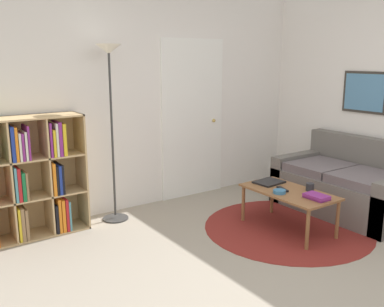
{
  "coord_description": "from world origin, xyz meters",
  "views": [
    {
      "loc": [
        -2.36,
        -1.94,
        1.75
      ],
      "look_at": [
        -0.06,
        1.36,
        0.85
      ],
      "focal_mm": 40.0,
      "sensor_mm": 36.0,
      "label": 1
    }
  ],
  "objects_px": {
    "floor_lamp": "(110,82)",
    "laptop": "(269,182)",
    "coffee_table": "(289,195)",
    "couch": "(348,187)",
    "bowl": "(279,192)",
    "cup": "(310,187)",
    "bookshelf": "(23,180)"
  },
  "relations": [
    {
      "from": "floor_lamp",
      "to": "laptop",
      "type": "height_order",
      "value": "floor_lamp"
    },
    {
      "from": "floor_lamp",
      "to": "coffee_table",
      "type": "height_order",
      "value": "floor_lamp"
    },
    {
      "from": "couch",
      "to": "floor_lamp",
      "type": "bearing_deg",
      "value": 151.4
    },
    {
      "from": "bowl",
      "to": "cup",
      "type": "bearing_deg",
      "value": -19.26
    },
    {
      "from": "floor_lamp",
      "to": "laptop",
      "type": "xyz_separation_m",
      "value": [
        1.38,
        -0.97,
        -1.08
      ]
    },
    {
      "from": "floor_lamp",
      "to": "bowl",
      "type": "bearing_deg",
      "value": -47.0
    },
    {
      "from": "couch",
      "to": "bowl",
      "type": "bearing_deg",
      "value": -179.6
    },
    {
      "from": "floor_lamp",
      "to": "bookshelf",
      "type": "bearing_deg",
      "value": 176.42
    },
    {
      "from": "floor_lamp",
      "to": "laptop",
      "type": "bearing_deg",
      "value": -35.2
    },
    {
      "from": "bookshelf",
      "to": "coffee_table",
      "type": "height_order",
      "value": "bookshelf"
    },
    {
      "from": "cup",
      "to": "bookshelf",
      "type": "bearing_deg",
      "value": 149.21
    },
    {
      "from": "couch",
      "to": "coffee_table",
      "type": "xyz_separation_m",
      "value": [
        -1.01,
        -0.01,
        0.09
      ]
    },
    {
      "from": "coffee_table",
      "to": "bookshelf",
      "type": "bearing_deg",
      "value": 149.34
    },
    {
      "from": "cup",
      "to": "bowl",
      "type": "bearing_deg",
      "value": 160.74
    },
    {
      "from": "laptop",
      "to": "bowl",
      "type": "distance_m",
      "value": 0.36
    },
    {
      "from": "cup",
      "to": "coffee_table",
      "type": "bearing_deg",
      "value": 147.58
    },
    {
      "from": "coffee_table",
      "to": "cup",
      "type": "xyz_separation_m",
      "value": [
        0.18,
        -0.12,
        0.08
      ]
    },
    {
      "from": "laptop",
      "to": "cup",
      "type": "height_order",
      "value": "cup"
    },
    {
      "from": "laptop",
      "to": "cup",
      "type": "relative_size",
      "value": 3.85
    },
    {
      "from": "bookshelf",
      "to": "couch",
      "type": "relative_size",
      "value": 0.79
    },
    {
      "from": "floor_lamp",
      "to": "coffee_table",
      "type": "xyz_separation_m",
      "value": [
        1.35,
        -1.29,
        -1.13
      ]
    },
    {
      "from": "floor_lamp",
      "to": "cup",
      "type": "xyz_separation_m",
      "value": [
        1.53,
        -1.41,
        -1.05
      ]
    },
    {
      "from": "floor_lamp",
      "to": "couch",
      "type": "distance_m",
      "value": 2.95
    },
    {
      "from": "couch",
      "to": "laptop",
      "type": "height_order",
      "value": "couch"
    },
    {
      "from": "bookshelf",
      "to": "cup",
      "type": "relative_size",
      "value": 14.48
    },
    {
      "from": "couch",
      "to": "cup",
      "type": "height_order",
      "value": "couch"
    },
    {
      "from": "bookshelf",
      "to": "couch",
      "type": "distance_m",
      "value": 3.57
    },
    {
      "from": "couch",
      "to": "bowl",
      "type": "distance_m",
      "value": 1.16
    },
    {
      "from": "bookshelf",
      "to": "floor_lamp",
      "type": "height_order",
      "value": "floor_lamp"
    },
    {
      "from": "bowl",
      "to": "cup",
      "type": "relative_size",
      "value": 1.54
    },
    {
      "from": "bookshelf",
      "to": "floor_lamp",
      "type": "xyz_separation_m",
      "value": [
        0.93,
        -0.06,
        0.91
      ]
    },
    {
      "from": "floor_lamp",
      "to": "laptop",
      "type": "distance_m",
      "value": 2.0
    }
  ]
}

